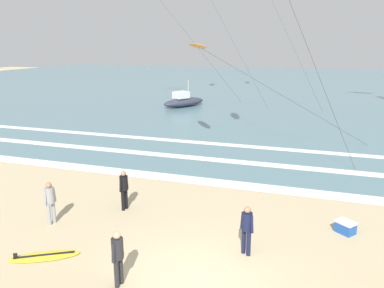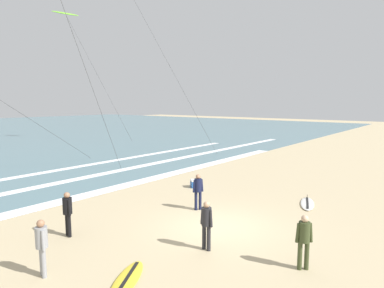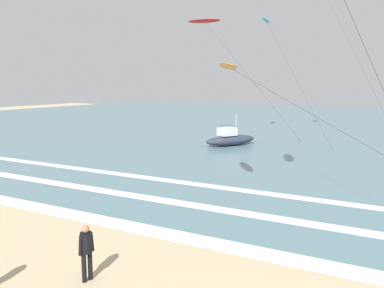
# 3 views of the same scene
# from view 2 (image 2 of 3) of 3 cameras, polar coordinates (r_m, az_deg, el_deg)

# --- Properties ---
(ground_plane) EXTENTS (160.00, 160.00, 0.00)m
(ground_plane) POSITION_cam_2_polar(r_m,az_deg,el_deg) (13.09, 4.55, -13.95)
(ground_plane) COLOR tan
(wave_foam_shoreline) EXTENTS (36.12, 1.00, 0.01)m
(wave_foam_shoreline) POSITION_cam_2_polar(r_m,az_deg,el_deg) (18.90, -13.09, -7.38)
(wave_foam_shoreline) COLOR white
(wave_foam_shoreline) RESTS_ON ocean_surface
(wave_foam_mid_break) EXTENTS (57.21, 0.77, 0.01)m
(wave_foam_mid_break) POSITION_cam_2_polar(r_m,az_deg,el_deg) (21.34, -20.65, -5.98)
(wave_foam_mid_break) COLOR white
(wave_foam_mid_break) RESTS_ON ocean_surface
(wave_foam_outer_break) EXTENTS (44.92, 0.72, 0.01)m
(wave_foam_outer_break) POSITION_cam_2_polar(r_m,az_deg,el_deg) (23.67, -28.26, -5.11)
(wave_foam_outer_break) COLOR white
(wave_foam_outer_break) RESTS_ON ocean_surface
(surfer_mid_group) EXTENTS (0.32, 0.52, 1.60)m
(surfer_mid_group) POSITION_cam_2_polar(r_m,az_deg,el_deg) (12.64, -20.63, -10.58)
(surfer_mid_group) COLOR black
(surfer_mid_group) RESTS_ON ground
(surfer_foreground_main) EXTENTS (0.32, 0.51, 1.60)m
(surfer_foreground_main) POSITION_cam_2_polar(r_m,az_deg,el_deg) (10.85, 2.50, -13.09)
(surfer_foreground_main) COLOR #232328
(surfer_foreground_main) RESTS_ON ground
(surfer_background_far) EXTENTS (0.49, 0.33, 1.60)m
(surfer_background_far) POSITION_cam_2_polar(r_m,az_deg,el_deg) (14.64, 1.05, -7.68)
(surfer_background_far) COLOR #141938
(surfer_background_far) RESTS_ON ground
(surfer_left_near) EXTENTS (0.32, 0.51, 1.60)m
(surfer_left_near) POSITION_cam_2_polar(r_m,az_deg,el_deg) (10.17, -24.44, -15.19)
(surfer_left_near) COLOR gray
(surfer_left_near) RESTS_ON ground
(surfer_left_far) EXTENTS (0.40, 0.44, 1.60)m
(surfer_left_far) POSITION_cam_2_polar(r_m,az_deg,el_deg) (10.16, 18.72, -14.93)
(surfer_left_far) COLOR #384223
(surfer_left_far) RESTS_ON ground
(surfboard_foreground_flat) EXTENTS (2.18, 1.29, 0.25)m
(surfboard_foreground_flat) POSITION_cam_2_polar(r_m,az_deg,el_deg) (16.50, 19.23, -9.65)
(surfboard_foreground_flat) COLOR silver
(surfboard_foreground_flat) RESTS_ON ground
(surfboard_near_water) EXTENTS (2.12, 1.57, 0.25)m
(surfboard_near_water) POSITION_cam_2_polar(r_m,az_deg,el_deg) (9.64, -11.12, -21.95)
(surfboard_near_water) COLOR yellow
(surfboard_near_water) RESTS_ON ground
(kite_lime_far_left) EXTENTS (5.93, 7.01, 15.21)m
(kite_lime_far_left) POSITION_cam_2_polar(r_m,az_deg,el_deg) (44.08, -20.89, 20.11)
(kite_lime_far_left) COLOR #70C628
(kite_lime_far_left) RESTS_ON ground
(cooler_box) EXTENTS (0.76, 0.73, 0.44)m
(cooler_box) POSITION_cam_2_polar(r_m,az_deg,el_deg) (18.58, 0.74, -6.78)
(cooler_box) COLOR #1E4C9E
(cooler_box) RESTS_ON ground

